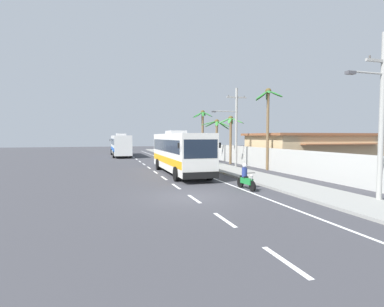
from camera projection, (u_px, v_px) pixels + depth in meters
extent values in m
plane|color=#3A3A3F|center=(191.00, 197.00, 15.40)|extent=(160.00, 160.00, 0.00)
cube|color=gray|center=(231.00, 170.00, 26.91)|extent=(3.20, 90.00, 0.14)
cube|color=white|center=(285.00, 261.00, 7.40)|extent=(0.16, 2.00, 0.01)
cube|color=white|center=(224.00, 220.00, 11.11)|extent=(0.16, 2.00, 0.01)
cube|color=white|center=(194.00, 199.00, 14.81)|extent=(0.16, 2.00, 0.01)
cube|color=white|center=(176.00, 186.00, 18.52)|extent=(0.16, 2.00, 0.01)
cube|color=white|center=(164.00, 178.00, 22.22)|extent=(0.16, 2.00, 0.01)
cube|color=white|center=(155.00, 172.00, 25.93)|extent=(0.16, 2.00, 0.01)
cube|color=white|center=(149.00, 168.00, 29.64)|extent=(0.16, 2.00, 0.01)
cube|color=white|center=(144.00, 164.00, 33.34)|extent=(0.16, 2.00, 0.01)
cube|color=white|center=(140.00, 161.00, 37.05)|extent=(0.16, 2.00, 0.01)
cube|color=white|center=(136.00, 159.00, 40.75)|extent=(0.16, 2.00, 0.01)
cube|color=white|center=(134.00, 157.00, 44.46)|extent=(0.16, 2.00, 0.01)
cube|color=white|center=(131.00, 156.00, 48.17)|extent=(0.16, 2.00, 0.01)
cube|color=white|center=(129.00, 154.00, 51.87)|extent=(0.16, 2.00, 0.01)
cube|color=white|center=(128.00, 153.00, 55.58)|extent=(0.16, 2.00, 0.01)
cube|color=white|center=(126.00, 152.00, 59.28)|extent=(0.16, 2.00, 0.01)
cube|color=white|center=(125.00, 151.00, 62.99)|extent=(0.16, 2.00, 0.01)
cube|color=white|center=(182.00, 167.00, 30.76)|extent=(0.14, 70.00, 0.01)
cube|color=#B2B2AD|center=(248.00, 156.00, 31.78)|extent=(0.24, 60.00, 2.06)
cube|color=silver|center=(180.00, 152.00, 24.74)|extent=(2.59, 11.40, 2.99)
cube|color=#192333|center=(179.00, 145.00, 24.90)|extent=(2.62, 10.49, 0.96)
cube|color=#192333|center=(201.00, 149.00, 19.30)|extent=(2.34, 0.11, 1.26)
cube|color=orange|center=(180.00, 159.00, 24.78)|extent=(2.62, 11.17, 0.54)
cube|color=black|center=(201.00, 175.00, 19.32)|extent=(2.49, 0.17, 0.44)
cube|color=#B7B7B7|center=(176.00, 132.00, 26.00)|extent=(1.41, 2.51, 0.28)
cube|color=black|center=(220.00, 145.00, 19.90)|extent=(0.12, 0.08, 0.36)
cube|color=black|center=(179.00, 146.00, 19.08)|extent=(0.12, 0.08, 0.36)
cylinder|color=black|center=(210.00, 173.00, 21.36)|extent=(0.32, 1.04, 1.04)
cylinder|color=black|center=(176.00, 174.00, 20.65)|extent=(0.32, 1.04, 1.04)
cylinder|color=black|center=(184.00, 164.00, 28.44)|extent=(0.32, 1.04, 1.04)
cylinder|color=black|center=(158.00, 164.00, 27.73)|extent=(0.32, 1.04, 1.04)
cube|color=white|center=(121.00, 145.00, 46.78)|extent=(2.63, 12.02, 2.92)
cube|color=#192333|center=(121.00, 141.00, 46.56)|extent=(2.65, 11.06, 0.93)
cube|color=#192333|center=(118.00, 141.00, 52.43)|extent=(2.29, 0.13, 1.22)
cube|color=blue|center=(121.00, 149.00, 46.82)|extent=(2.66, 11.78, 0.52)
cube|color=black|center=(118.00, 151.00, 52.61)|extent=(2.44, 0.19, 0.44)
cube|color=#B7B7B7|center=(121.00, 135.00, 45.26)|extent=(1.40, 2.65, 0.28)
cube|color=black|center=(110.00, 140.00, 51.79)|extent=(0.12, 0.08, 0.36)
cube|color=black|center=(126.00, 140.00, 52.64)|extent=(0.12, 0.08, 0.36)
cylinder|color=black|center=(112.00, 152.00, 50.49)|extent=(0.33, 1.04, 1.04)
cylinder|color=black|center=(126.00, 152.00, 51.22)|extent=(0.33, 1.04, 1.04)
cylinder|color=black|center=(114.00, 154.00, 43.06)|extent=(0.33, 1.04, 1.04)
cylinder|color=black|center=(131.00, 154.00, 43.80)|extent=(0.33, 1.04, 1.04)
cylinder|color=black|center=(252.00, 186.00, 16.82)|extent=(0.14, 0.61, 0.60)
cylinder|color=black|center=(240.00, 183.00, 18.10)|extent=(0.16, 0.61, 0.60)
cube|color=#1E7F38|center=(247.00, 181.00, 17.40)|extent=(0.31, 1.11, 0.36)
cube|color=black|center=(244.00, 177.00, 17.67)|extent=(0.28, 0.61, 0.12)
cylinder|color=gray|center=(251.00, 181.00, 16.92)|extent=(0.08, 0.32, 0.67)
cylinder|color=black|center=(250.00, 173.00, 16.99)|extent=(0.56, 0.08, 0.04)
sphere|color=#EAEACC|center=(252.00, 176.00, 16.88)|extent=(0.14, 0.14, 0.14)
cylinder|color=navy|center=(245.00, 172.00, 17.61)|extent=(0.32, 0.32, 0.56)
sphere|color=white|center=(245.00, 166.00, 17.58)|extent=(0.26, 0.26, 0.26)
cylinder|color=black|center=(186.00, 162.00, 33.02)|extent=(0.12, 0.60, 0.60)
cylinder|color=black|center=(183.00, 161.00, 34.31)|extent=(0.14, 0.60, 0.60)
cube|color=#1947B2|center=(185.00, 159.00, 33.61)|extent=(0.28, 1.11, 0.36)
cube|color=black|center=(184.00, 158.00, 33.88)|extent=(0.26, 0.61, 0.12)
cylinder|color=gray|center=(186.00, 159.00, 33.12)|extent=(0.07, 0.32, 0.67)
cylinder|color=black|center=(186.00, 155.00, 33.19)|extent=(0.56, 0.06, 0.04)
sphere|color=#EAEACC|center=(186.00, 156.00, 33.08)|extent=(0.14, 0.14, 0.14)
cylinder|color=red|center=(184.00, 155.00, 33.81)|extent=(0.32, 0.32, 0.57)
sphere|color=red|center=(184.00, 152.00, 33.79)|extent=(0.26, 0.26, 0.26)
cylinder|color=#2D7A47|center=(217.00, 160.00, 32.38)|extent=(0.28, 0.28, 0.86)
cylinder|color=#2D7A47|center=(217.00, 153.00, 32.33)|extent=(0.36, 0.36, 0.68)
sphere|color=brown|center=(217.00, 149.00, 32.31)|extent=(0.22, 0.22, 0.22)
cylinder|color=#9E9E99|center=(382.00, 118.00, 13.90)|extent=(0.24, 0.24, 8.02)
cube|color=#9E9E99|center=(384.00, 61.00, 13.74)|extent=(2.12, 0.12, 0.12)
cylinder|color=#4C4742|center=(370.00, 57.00, 13.49)|extent=(0.08, 0.08, 0.16)
cylinder|color=#9E9E99|center=(367.00, 73.00, 13.50)|extent=(1.94, 0.09, 0.09)
cube|color=#4C4C51|center=(350.00, 73.00, 13.22)|extent=(0.44, 0.24, 0.14)
cylinder|color=#9E9E99|center=(236.00, 128.00, 30.36)|extent=(0.24, 0.24, 8.14)
cube|color=#9E9E99|center=(237.00, 97.00, 30.18)|extent=(2.18, 0.12, 0.12)
cylinder|color=#4C4742|center=(229.00, 96.00, 29.92)|extent=(0.08, 0.08, 0.16)
cylinder|color=#4C4742|center=(244.00, 96.00, 30.42)|extent=(0.08, 0.08, 0.16)
cylinder|color=#9E9E99|center=(225.00, 111.00, 29.90)|extent=(2.49, 0.09, 0.09)
cube|color=#4C4C51|center=(214.00, 112.00, 29.55)|extent=(0.44, 0.24, 0.14)
cylinder|color=brown|center=(231.00, 141.00, 33.48)|extent=(0.28, 0.28, 5.17)
ellipsoid|color=#3D893D|center=(237.00, 121.00, 33.63)|extent=(1.77, 0.45, 0.73)
ellipsoid|color=#3D893D|center=(231.00, 121.00, 34.17)|extent=(1.16, 1.69, 0.78)
ellipsoid|color=#3D893D|center=(225.00, 120.00, 34.04)|extent=(0.94, 1.80, 0.62)
ellipsoid|color=#3D893D|center=(224.00, 121.00, 33.04)|extent=(1.74, 0.50, 0.82)
ellipsoid|color=#3D893D|center=(230.00, 121.00, 32.53)|extent=(1.22, 1.66, 0.80)
ellipsoid|color=#3D893D|center=(236.00, 120.00, 32.68)|extent=(1.00, 1.76, 0.73)
sphere|color=brown|center=(231.00, 118.00, 33.33)|extent=(0.56, 0.56, 0.56)
cylinder|color=brown|center=(203.00, 136.00, 41.96)|extent=(0.33, 0.33, 6.58)
ellipsoid|color=#28702D|center=(208.00, 114.00, 42.05)|extent=(1.63, 0.46, 0.82)
ellipsoid|color=#28702D|center=(204.00, 114.00, 42.57)|extent=(1.19, 1.62, 0.57)
ellipsoid|color=#28702D|center=(199.00, 114.00, 42.42)|extent=(0.88, 1.66, 0.74)
ellipsoid|color=#28702D|center=(198.00, 115.00, 41.97)|extent=(1.52, 1.11, 0.93)
ellipsoid|color=#28702D|center=(198.00, 115.00, 41.39)|extent=(1.56, 0.76, 1.00)
ellipsoid|color=#28702D|center=(203.00, 114.00, 41.01)|extent=(0.79, 1.63, 0.85)
ellipsoid|color=#28702D|center=(207.00, 114.00, 41.23)|extent=(1.10, 1.59, 0.79)
sphere|color=brown|center=(203.00, 112.00, 41.76)|extent=(0.56, 0.56, 0.56)
cylinder|color=brown|center=(268.00, 131.00, 27.39)|extent=(0.25, 0.25, 7.31)
ellipsoid|color=#28702D|center=(275.00, 94.00, 27.46)|extent=(1.65, 0.45, 0.65)
ellipsoid|color=#28702D|center=(268.00, 96.00, 27.93)|extent=(1.06, 1.55, 0.85)
ellipsoid|color=#28702D|center=(262.00, 96.00, 27.79)|extent=(0.86, 1.57, 0.90)
ellipsoid|color=#28702D|center=(262.00, 95.00, 26.85)|extent=(1.54, 0.65, 0.98)
ellipsoid|color=#28702D|center=(269.00, 92.00, 26.38)|extent=(1.06, 1.64, 0.57)
ellipsoid|color=#28702D|center=(275.00, 93.00, 26.60)|extent=(0.95, 1.60, 0.81)
sphere|color=brown|center=(268.00, 91.00, 27.17)|extent=(0.56, 0.56, 0.56)
cylinder|color=brown|center=(217.00, 142.00, 36.36)|extent=(0.29, 0.29, 4.96)
ellipsoid|color=#337F33|center=(223.00, 125.00, 36.66)|extent=(1.93, 0.70, 1.12)
ellipsoid|color=#337F33|center=(217.00, 125.00, 37.17)|extent=(1.05, 1.92, 1.08)
ellipsoid|color=#337F33|center=(211.00, 124.00, 36.94)|extent=(1.26, 1.96, 0.80)
ellipsoid|color=#337F33|center=(209.00, 123.00, 36.01)|extent=(2.09, 0.53, 0.65)
ellipsoid|color=#337F33|center=(217.00, 123.00, 35.24)|extent=(1.08, 2.02, 0.78)
ellipsoid|color=#337F33|center=(224.00, 124.00, 35.64)|extent=(1.46, 1.83, 0.89)
sphere|color=brown|center=(217.00, 121.00, 36.21)|extent=(0.56, 0.56, 0.56)
cube|color=tan|center=(313.00, 151.00, 31.79)|extent=(12.72, 7.41, 3.25)
cube|color=brown|center=(314.00, 135.00, 31.68)|extent=(13.48, 7.86, 0.24)
cube|color=brown|center=(343.00, 144.00, 27.86)|extent=(8.90, 0.80, 0.10)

